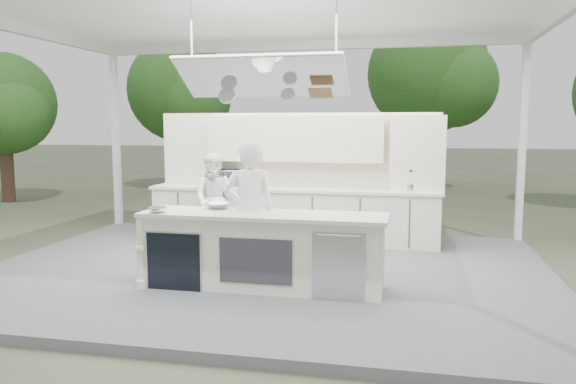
% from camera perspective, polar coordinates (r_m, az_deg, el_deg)
% --- Properties ---
extents(ground, '(90.00, 90.00, 0.00)m').
position_cam_1_polar(ground, '(8.14, -2.27, -8.58)').
color(ground, '#4B583D').
rests_on(ground, ground).
extents(stage_deck, '(8.00, 6.00, 0.12)m').
position_cam_1_polar(stage_deck, '(8.13, -2.28, -8.17)').
color(stage_deck, '#55565A').
rests_on(stage_deck, ground).
extents(tent, '(8.20, 6.20, 3.86)m').
position_cam_1_polar(tent, '(7.98, -2.41, 18.01)').
color(tent, white).
rests_on(tent, ground).
extents(demo_island, '(3.10, 0.79, 0.95)m').
position_cam_1_polar(demo_island, '(7.10, -2.74, -5.95)').
color(demo_island, beige).
rests_on(demo_island, stage_deck).
extents(back_counter, '(5.08, 0.72, 0.95)m').
position_cam_1_polar(back_counter, '(9.82, 0.48, -2.31)').
color(back_counter, beige).
rests_on(back_counter, stage_deck).
extents(back_wall_unit, '(5.05, 0.48, 2.25)m').
position_cam_1_polar(back_wall_unit, '(9.85, 3.28, 3.42)').
color(back_wall_unit, beige).
rests_on(back_wall_unit, stage_deck).
extents(tree_cluster, '(19.55, 9.40, 5.85)m').
position_cam_1_polar(tree_cluster, '(17.53, 5.30, 10.54)').
color(tree_cluster, '#4D3626').
rests_on(tree_cluster, ground).
extents(head_chef, '(0.78, 0.63, 1.84)m').
position_cam_1_polar(head_chef, '(7.27, -3.93, -2.06)').
color(head_chef, white).
rests_on(head_chef, stage_deck).
extents(sous_chef, '(0.76, 0.60, 1.57)m').
position_cam_1_polar(sous_chef, '(9.58, -7.39, -0.75)').
color(sous_chef, white).
rests_on(sous_chef, stage_deck).
extents(toaster_oven, '(0.56, 0.40, 0.29)m').
position_cam_1_polar(toaster_oven, '(10.25, -6.37, 1.51)').
color(toaster_oven, '#BABDC2').
rests_on(toaster_oven, back_counter).
extents(bowl_large, '(0.41, 0.41, 0.08)m').
position_cam_1_polar(bowl_large, '(7.44, -7.12, -1.37)').
color(bowl_large, '#B9BCC0').
rests_on(bowl_large, demo_island).
extents(bowl_small, '(0.29, 0.29, 0.07)m').
position_cam_1_polar(bowl_small, '(7.22, -13.12, -1.78)').
color(bowl_small, silver).
rests_on(bowl_small, demo_island).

